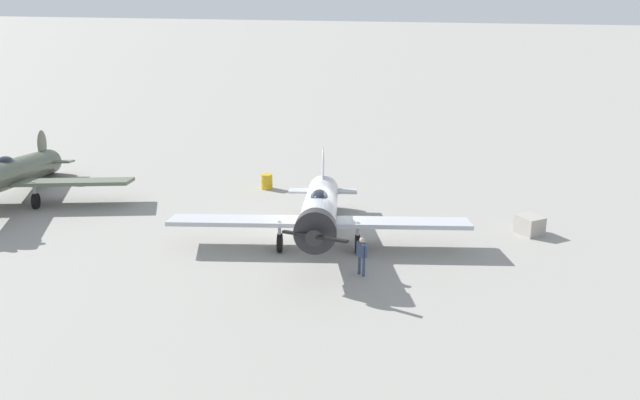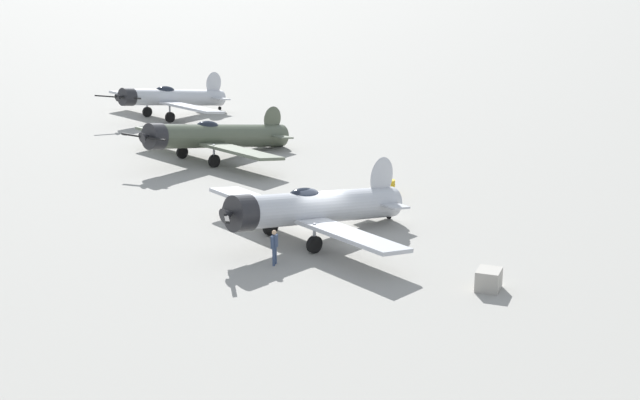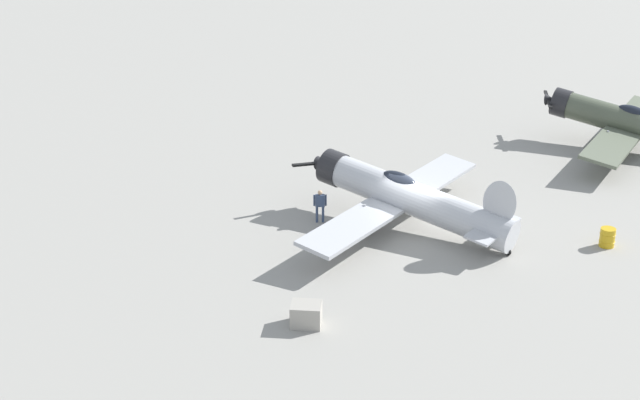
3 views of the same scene
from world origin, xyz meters
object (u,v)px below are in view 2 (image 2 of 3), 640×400
object	(u,v)px
airplane_foreground	(312,208)
ground_crew_mechanic	(274,244)
fuel_drum	(389,187)
airplane_mid_apron	(214,137)
equipment_crate	(489,280)
airplane_far_line	(170,98)

from	to	relation	value
airplane_foreground	ground_crew_mechanic	size ratio (longest dim) A/B	8.23
airplane_foreground	fuel_drum	distance (m)	8.83
airplane_foreground	airplane_mid_apron	size ratio (longest dim) A/B	1.02
airplane_foreground	ground_crew_mechanic	distance (m)	3.96
ground_crew_mechanic	fuel_drum	size ratio (longest dim) A/B	1.87
ground_crew_mechanic	equipment_crate	world-z (taller)	ground_crew_mechanic
airplane_foreground	airplane_far_line	world-z (taller)	airplane_foreground
equipment_crate	fuel_drum	bearing A→B (deg)	-102.86
fuel_drum	airplane_mid_apron	bearing A→B (deg)	-63.40
fuel_drum	airplane_far_line	bearing A→B (deg)	-80.10
ground_crew_mechanic	airplane_far_line	bearing A→B (deg)	-60.61
ground_crew_mechanic	airplane_foreground	bearing A→B (deg)	-100.28
equipment_crate	airplane_mid_apron	bearing A→B (deg)	-83.92
airplane_far_line	ground_crew_mechanic	xyz separation A→B (m)	(5.26, 34.68, -0.61)
fuel_drum	ground_crew_mechanic	bearing A→B (deg)	38.26
airplane_mid_apron	equipment_crate	size ratio (longest dim) A/B	8.83
airplane_mid_apron	ground_crew_mechanic	bearing A→B (deg)	59.14
airplane_far_line	equipment_crate	size ratio (longest dim) A/B	8.96
airplane_mid_apron	ground_crew_mechanic	world-z (taller)	airplane_mid_apron
airplane_mid_apron	airplane_far_line	world-z (taller)	airplane_far_line
airplane_mid_apron	airplane_far_line	bearing A→B (deg)	-114.79
airplane_far_line	equipment_crate	world-z (taller)	airplane_far_line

